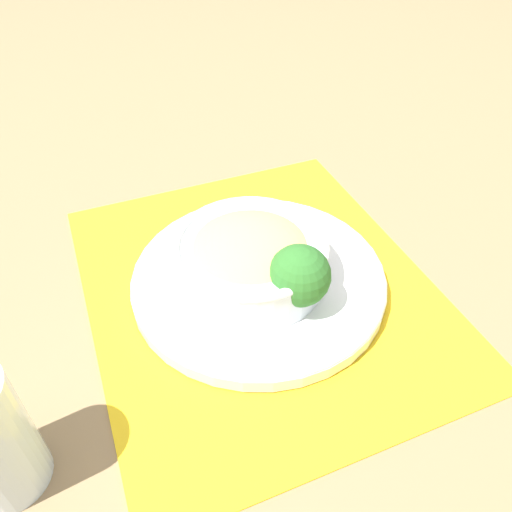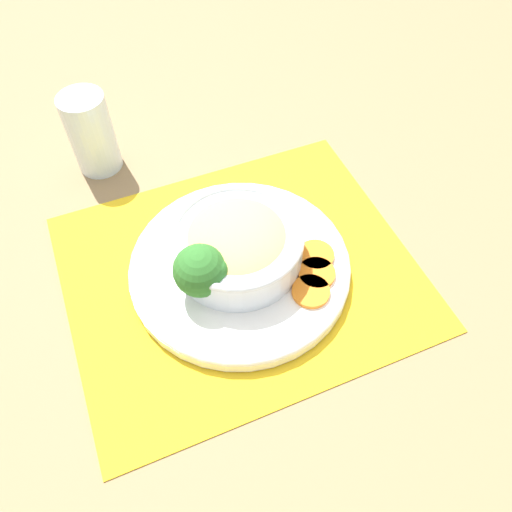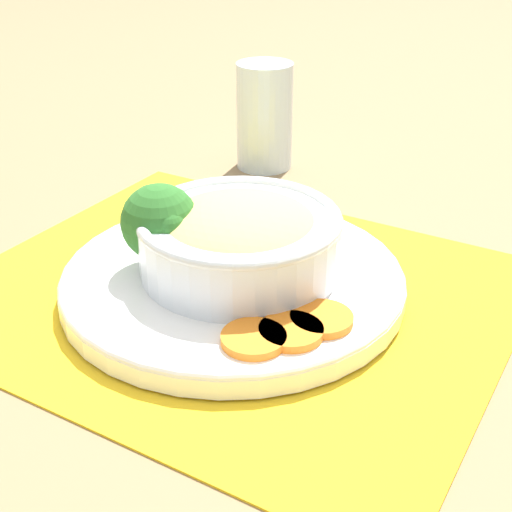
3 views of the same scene
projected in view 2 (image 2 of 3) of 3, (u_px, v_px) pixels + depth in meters
ground_plane at (240, 272)px, 0.68m from camera, size 4.00×4.00×0.00m
placemat at (240, 271)px, 0.68m from camera, size 0.50×0.43×0.00m
plate at (240, 265)px, 0.67m from camera, size 0.30×0.30×0.02m
bowl at (235, 243)px, 0.64m from camera, size 0.17×0.17×0.06m
broccoli_floret at (201, 271)px, 0.61m from camera, size 0.07×0.07×0.08m
carrot_slice_near at (311, 291)px, 0.64m from camera, size 0.05×0.05×0.01m
carrot_slice_middle at (317, 273)px, 0.65m from camera, size 0.05×0.05×0.01m
carrot_slice_far at (316, 255)px, 0.67m from camera, size 0.05×0.05×0.01m
water_glass at (92, 137)px, 0.76m from camera, size 0.07×0.07×0.13m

